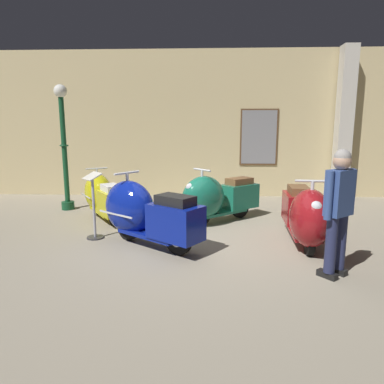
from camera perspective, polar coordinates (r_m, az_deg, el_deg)
The scene contains 9 objects.
ground_plane at distance 5.54m, azimuth 1.00°, elevation -8.55°, with size 60.00×60.00×0.00m, color gray.
showroom_back_wall at distance 9.33m, azimuth 2.47°, elevation 11.15°, with size 18.00×0.63×3.85m.
scooter_0 at distance 7.21m, azimuth -14.79°, elevation -0.64°, with size 1.31×1.64×1.01m.
scooter_1 at distance 5.41m, azimuth -8.28°, elevation -3.40°, with size 1.81×1.52×1.14m.
scooter_2 at distance 6.61m, azimuth 3.83°, elevation -1.02°, with size 1.69×1.51×1.08m.
scooter_3 at distance 5.52m, azimuth 18.47°, elevation -3.74°, with size 0.66×1.84×1.10m.
lamppost at distance 8.13m, azimuth -20.63°, elevation 7.65°, with size 0.28×0.28×2.76m.
visitor_0 at distance 4.45m, azimuth 23.32°, elevation -1.95°, with size 0.44×0.39×1.58m.
info_stanchion at distance 5.89m, azimuth -16.07°, elevation -3.12°, with size 0.38×0.39×1.11m.
Camera 1 is at (0.12, -5.24, 1.80)m, focal length 31.91 mm.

